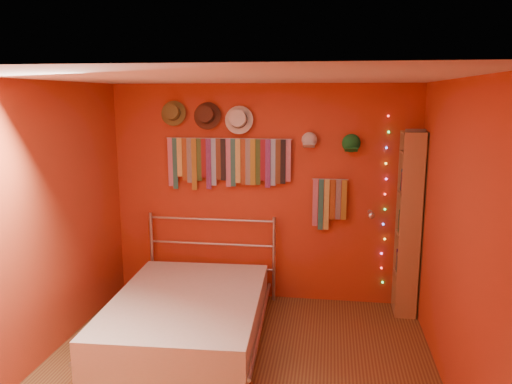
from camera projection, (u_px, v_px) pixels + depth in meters
The scene contains 16 objects.
ground at pixel (234, 375), 4.29m from camera, with size 3.50×3.50×0.00m, color brown.
back_wall at pixel (262, 194), 5.75m from camera, with size 3.50×0.02×2.50m, color #9A3518.
right_wall at pixel (458, 244), 3.80m from camera, with size 0.02×3.50×2.50m, color #9A3518.
left_wall at pixel (35, 227), 4.31m from camera, with size 0.02×3.50×2.50m, color #9A3518.
ceiling at pixel (232, 78), 3.82m from camera, with size 3.50×3.50×0.02m, color white.
tie_rack at pixel (228, 161), 5.67m from camera, with size 1.45×0.03×0.61m.
small_tie_rack at pixel (329, 201), 5.59m from camera, with size 0.40×0.03×0.59m.
fedora_olive at pixel (173, 113), 5.63m from camera, with size 0.29×0.16×0.28m.
fedora_brown at pixel (207, 115), 5.58m from camera, with size 0.31×0.17×0.31m.
fedora_white at pixel (238, 119), 5.53m from camera, with size 0.32×0.17×0.32m.
cap_white at pixel (309, 140), 5.50m from camera, with size 0.18×0.22×0.18m.
cap_green at pixel (351, 143), 5.44m from camera, with size 0.19×0.24×0.19m.
fairy_lights at pixel (385, 202), 5.52m from camera, with size 0.06×0.02×1.91m.
reading_lamp at pixel (371, 215), 5.36m from camera, with size 0.08×0.32×0.10m.
bookshelf at pixel (413, 223), 5.34m from camera, with size 0.25×0.34×2.00m.
bed at pixel (187, 315), 4.92m from camera, with size 1.60×2.10×1.00m.
Camera 1 is at (0.77, -3.84, 2.36)m, focal length 35.00 mm.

